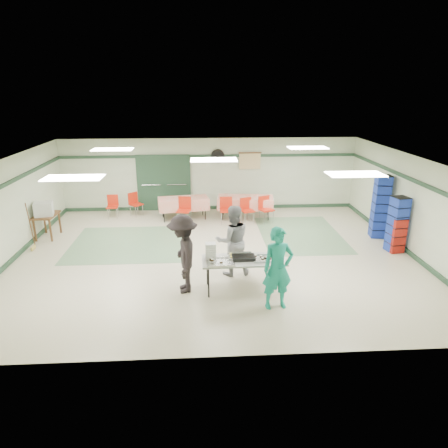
{
  "coord_description": "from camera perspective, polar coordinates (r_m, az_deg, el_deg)",
  "views": [
    {
      "loc": [
        -0.35,
        -10.34,
        4.46
      ],
      "look_at": [
        0.25,
        -0.3,
        1.01
      ],
      "focal_mm": 32.0,
      "sensor_mm": 36.0,
      "label": 1
    }
  ],
  "objects": [
    {
      "name": "floor",
      "position": [
        11.26,
        -1.36,
        -4.4
      ],
      "size": [
        11.0,
        11.0,
        0.0
      ],
      "primitive_type": "plane",
      "color": "#BDB298",
      "rests_on": "ground"
    },
    {
      "name": "ceiling",
      "position": [
        10.49,
        -1.47,
        9.27
      ],
      "size": [
        11.0,
        11.0,
        0.0
      ],
      "primitive_type": "plane",
      "rotation": [
        3.14,
        0.0,
        0.0
      ],
      "color": "silver",
      "rests_on": "wall_back"
    },
    {
      "name": "wall_back",
      "position": [
        15.16,
        -2.04,
        7.1
      ],
      "size": [
        11.0,
        0.0,
        11.0
      ],
      "primitive_type": "plane",
      "rotation": [
        1.57,
        0.0,
        0.0
      ],
      "color": "beige",
      "rests_on": "floor"
    },
    {
      "name": "wall_front",
      "position": [
        6.62,
        0.03,
        -9.09
      ],
      "size": [
        11.0,
        0.0,
        11.0
      ],
      "primitive_type": "plane",
      "rotation": [
        -1.57,
        0.0,
        0.0
      ],
      "color": "beige",
      "rests_on": "floor"
    },
    {
      "name": "wall_left",
      "position": [
        11.96,
        -28.78,
        1.47
      ],
      "size": [
        0.0,
        9.0,
        9.0
      ],
      "primitive_type": "plane",
      "rotation": [
        1.57,
        0.0,
        1.57
      ],
      "color": "beige",
      "rests_on": "floor"
    },
    {
      "name": "wall_right",
      "position": [
        12.28,
        25.2,
        2.43
      ],
      "size": [
        0.0,
        9.0,
        9.0
      ],
      "primitive_type": "plane",
      "rotation": [
        1.57,
        0.0,
        -1.57
      ],
      "color": "beige",
      "rests_on": "floor"
    },
    {
      "name": "trim_back",
      "position": [
        15.01,
        -2.07,
        9.69
      ],
      "size": [
        11.0,
        0.06,
        0.1
      ],
      "primitive_type": "cube",
      "color": "#213C29",
      "rests_on": "wall_back"
    },
    {
      "name": "baseboard_back",
      "position": [
        15.45,
        -1.98,
        2.39
      ],
      "size": [
        11.0,
        0.06,
        0.12
      ],
      "primitive_type": "cube",
      "color": "#213C29",
      "rests_on": "floor"
    },
    {
      "name": "trim_left",
      "position": [
        11.78,
        -29.18,
        4.72
      ],
      "size": [
        0.06,
        9.0,
        0.1
      ],
      "primitive_type": "cube",
      "rotation": [
        0.0,
        0.0,
        1.57
      ],
      "color": "#213C29",
      "rests_on": "wall_back"
    },
    {
      "name": "baseboard_left",
      "position": [
        12.35,
        -27.72,
        -4.24
      ],
      "size": [
        0.06,
        9.0,
        0.12
      ],
      "primitive_type": "cube",
      "rotation": [
        0.0,
        0.0,
        1.57
      ],
      "color": "#213C29",
      "rests_on": "floor"
    },
    {
      "name": "trim_right",
      "position": [
        12.11,
        25.54,
        5.6
      ],
      "size": [
        0.06,
        9.0,
        0.1
      ],
      "primitive_type": "cube",
      "rotation": [
        0.0,
        0.0,
        1.57
      ],
      "color": "#213C29",
      "rests_on": "wall_back"
    },
    {
      "name": "baseboard_right",
      "position": [
        12.65,
        24.28,
        -3.17
      ],
      "size": [
        0.06,
        9.0,
        0.12
      ],
      "primitive_type": "cube",
      "rotation": [
        0.0,
        0.0,
        1.57
      ],
      "color": "#213C29",
      "rests_on": "floor"
    },
    {
      "name": "green_patch_a",
      "position": [
        12.37,
        -13.2,
        -2.71
      ],
      "size": [
        3.5,
        3.0,
        0.01
      ],
      "primitive_type": "cube",
      "color": "slate",
      "rests_on": "floor"
    },
    {
      "name": "green_patch_b",
      "position": [
        13.04,
        10.79,
        -1.4
      ],
      "size": [
        2.5,
        3.5,
        0.01
      ],
      "primitive_type": "cube",
      "color": "slate",
      "rests_on": "floor"
    },
    {
      "name": "double_door_left",
      "position": [
        15.28,
        -10.34,
        5.74
      ],
      "size": [
        0.9,
        0.06,
        2.1
      ],
      "primitive_type": "cube",
      "color": "gray",
      "rests_on": "floor"
    },
    {
      "name": "double_door_right",
      "position": [
        15.19,
        -6.76,
        5.84
      ],
      "size": [
        0.9,
        0.06,
        2.1
      ],
      "primitive_type": "cube",
      "color": "gray",
      "rests_on": "floor"
    },
    {
      "name": "door_frame",
      "position": [
        15.21,
        -8.58,
        5.77
      ],
      "size": [
        2.0,
        0.03,
        2.15
      ],
      "primitive_type": "cube",
      "color": "#213C29",
      "rests_on": "floor"
    },
    {
      "name": "wall_fan",
      "position": [
        14.99,
        -0.9,
        9.69
      ],
      "size": [
        0.5,
        0.1,
        0.5
      ],
      "primitive_type": "cylinder",
      "rotation": [
        1.57,
        0.0,
        0.0
      ],
      "color": "black",
      "rests_on": "wall_back"
    },
    {
      "name": "scroll_banner",
      "position": [
        15.12,
        3.71,
        8.96
      ],
      "size": [
        0.8,
        0.02,
        0.6
      ],
      "primitive_type": "cube",
      "color": "#D0BE82",
      "rests_on": "wall_back"
    },
    {
      "name": "serving_table",
      "position": [
        9.13,
        2.86,
        -5.3
      ],
      "size": [
        1.93,
        0.82,
        0.76
      ],
      "rotation": [
        0.0,
        0.0,
        0.02
      ],
      "color": "#B0B0AB",
      "rests_on": "floor"
    },
    {
      "name": "sheet_tray_right",
      "position": [
        9.14,
        5.84,
        -4.96
      ],
      "size": [
        0.55,
        0.42,
        0.02
      ],
      "primitive_type": "cube",
      "rotation": [
        0.0,
        0.0,
        0.02
      ],
      "color": "silver",
      "rests_on": "serving_table"
    },
    {
      "name": "sheet_tray_mid",
      "position": [
        9.22,
        2.33,
        -4.67
      ],
      "size": [
        0.58,
        0.44,
        0.02
      ],
      "primitive_type": "cube",
      "rotation": [
        0.0,
        0.0,
        0.02
      ],
      "color": "silver",
      "rests_on": "serving_table"
    },
    {
      "name": "sheet_tray_left",
      "position": [
        8.91,
        -0.46,
        -5.52
      ],
      "size": [
        0.61,
        0.47,
        0.02
      ],
      "primitive_type": "cube",
      "rotation": [
        0.0,
        0.0,
        0.02
      ],
      "color": "silver",
      "rests_on": "serving_table"
    },
    {
      "name": "baking_pan",
      "position": [
        9.1,
        2.81,
        -4.81
      ],
      "size": [
        0.53,
        0.34,
        0.08
      ],
      "primitive_type": "cube",
      "rotation": [
        0.0,
        0.0,
        0.02
      ],
      "color": "black",
      "rests_on": "serving_table"
    },
    {
      "name": "foam_box_stack",
      "position": [
        9.07,
        -1.92,
        -3.87
      ],
      "size": [
        0.24,
        0.22,
        0.37
      ],
      "primitive_type": "cube",
      "rotation": [
        0.0,
        0.0,
        0.02
      ],
      "color": "white",
      "rests_on": "serving_table"
    },
    {
      "name": "volunteer_teal",
      "position": [
        8.41,
        7.68,
        -6.32
      ],
      "size": [
        0.71,
        0.52,
        1.79
      ],
      "primitive_type": "imported",
      "rotation": [
        0.0,
        0.0,
        0.15
      ],
      "color": "#15927E",
      "rests_on": "floor"
    },
    {
      "name": "volunteer_grey",
      "position": [
        9.82,
        1.23,
        -2.38
      ],
      "size": [
        0.96,
        0.8,
        1.79
      ],
      "primitive_type": "imported",
      "rotation": [
        0.0,
        0.0,
        3.3
      ],
      "color": "gray",
      "rests_on": "floor"
    },
    {
      "name": "volunteer_dark",
      "position": [
        9.04,
        -5.88,
        -4.28
      ],
      "size": [
        0.83,
        1.26,
        1.83
      ],
      "primitive_type": "imported",
      "rotation": [
        0.0,
        0.0,
        -1.44
      ],
      "color": "black",
      "rests_on": "floor"
    },
    {
      "name": "dining_table_a",
      "position": [
        14.31,
        3.06,
        3.14
      ],
      "size": [
        2.05,
        1.1,
        0.77
      ],
      "rotation": [
        0.0,
        0.0,
        -0.12
      ],
      "color": "red",
      "rests_on": "floor"
    },
    {
      "name": "dining_table_b",
      "position": [
        14.23,
        -5.79,
        2.98
      ],
      "size": [
        1.84,
        1.04,
        0.77
      ],
      "rotation": [
        0.0,
        0.0,
        0.16
      ],
      "color": "red",
      "rests_on": "floor"
    },
    {
      "name": "chair_a",
      "position": [
        13.77,
        3.25,
        2.35
      ],
      "size": [
        0.51,
        0.51,
        0.87
      ],
      "rotation": [
        0.0,
        0.0,
        0.32
      ],
      "color": "red",
      "rests_on": "floor"
    },
    {
      "name": "chair_b",
      "position": [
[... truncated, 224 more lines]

